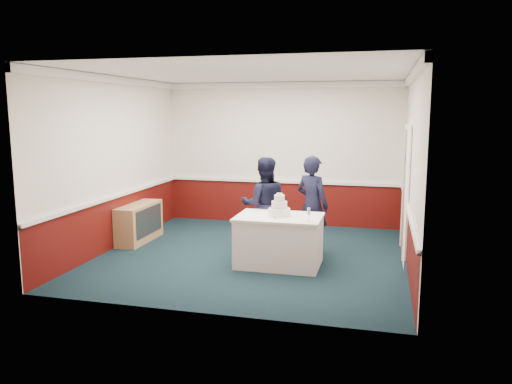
% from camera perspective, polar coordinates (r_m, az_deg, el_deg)
% --- Properties ---
extents(ground, '(5.00, 5.00, 0.00)m').
position_cam_1_polar(ground, '(8.46, -0.40, -7.24)').
color(ground, black).
rests_on(ground, ground).
extents(room_shell, '(5.00, 5.00, 3.00)m').
position_cam_1_polar(room_shell, '(8.70, 1.12, 6.37)').
color(room_shell, silver).
rests_on(room_shell, ground).
extents(sideboard, '(0.41, 1.20, 0.70)m').
position_cam_1_polar(sideboard, '(9.53, -13.19, -3.44)').
color(sideboard, '#AA8352').
rests_on(sideboard, ground).
extents(cake_table, '(1.32, 0.92, 0.79)m').
position_cam_1_polar(cake_table, '(7.85, 2.65, -5.52)').
color(cake_table, white).
rests_on(cake_table, ground).
extents(wedding_cake, '(0.35, 0.35, 0.36)m').
position_cam_1_polar(wedding_cake, '(7.74, 2.68, -1.94)').
color(wedding_cake, white).
rests_on(wedding_cake, cake_table).
extents(cake_knife, '(0.08, 0.21, 0.00)m').
position_cam_1_polar(cake_knife, '(7.58, 2.15, -3.02)').
color(cake_knife, silver).
rests_on(cake_knife, cake_table).
extents(champagne_flute, '(0.05, 0.05, 0.21)m').
position_cam_1_polar(champagne_flute, '(7.38, 6.05, -2.32)').
color(champagne_flute, silver).
rests_on(champagne_flute, cake_table).
extents(person_man, '(0.93, 0.81, 1.63)m').
position_cam_1_polar(person_man, '(8.53, 0.93, -1.46)').
color(person_man, black).
rests_on(person_man, ground).
extents(person_woman, '(0.73, 0.64, 1.67)m').
position_cam_1_polar(person_woman, '(8.43, 6.43, -1.50)').
color(person_woman, black).
rests_on(person_woman, ground).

